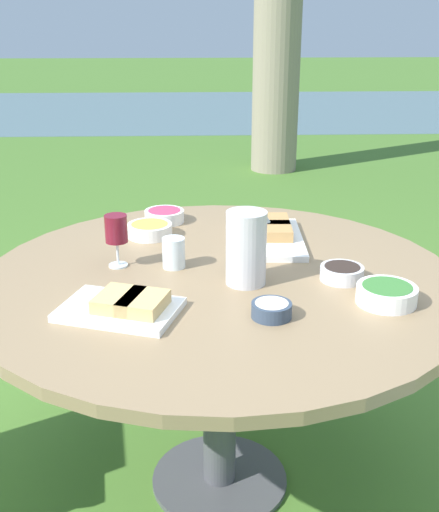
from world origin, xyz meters
TOP-DOWN VIEW (x-y plane):
  - ground_plane at (0.00, 0.00)m, footprint 40.00×40.00m
  - river_strip at (0.00, 8.67)m, footprint 40.00×4.49m
  - dining_table at (0.00, 0.00)m, footprint 1.46×1.46m
  - water_pitcher at (0.07, -0.07)m, footprint 0.13×0.12m
  - wine_glass at (-0.31, 0.08)m, footprint 0.07×0.07m
  - platter_bread_main at (0.19, 0.31)m, footprint 0.23×0.40m
  - platter_charcuterie at (-0.26, -0.26)m, footprint 0.36×0.29m
  - bowl_fries at (-0.23, 0.36)m, footprint 0.16×0.16m
  - bowl_salad at (0.45, -0.22)m, footprint 0.17×0.17m
  - bowl_olives at (0.36, -0.05)m, footprint 0.13×0.13m
  - bowl_dip_red at (-0.19, 0.52)m, footprint 0.15×0.15m
  - bowl_dip_cream at (0.12, -0.29)m, footprint 0.11×0.11m
  - cup_water_near at (-0.14, 0.06)m, footprint 0.07×0.07m

SIDE VIEW (x-z plane):
  - ground_plane at x=0.00m, z-range 0.00..0.00m
  - river_strip at x=0.00m, z-range 0.00..0.01m
  - dining_table at x=0.00m, z-range 0.30..1.08m
  - platter_charcuterie at x=-0.26m, z-range 0.77..0.83m
  - bowl_dip_cream at x=0.12m, z-range 0.78..0.82m
  - platter_bread_main at x=0.19m, z-range 0.77..0.83m
  - bowl_olives at x=0.36m, z-range 0.78..0.82m
  - bowl_dip_red at x=-0.19m, z-range 0.78..0.83m
  - bowl_fries at x=-0.23m, z-range 0.78..0.83m
  - bowl_salad at x=0.45m, z-range 0.78..0.83m
  - cup_water_near at x=-0.14m, z-range 0.78..0.87m
  - water_pitcher at x=0.07m, z-range 0.78..1.00m
  - wine_glass at x=-0.31m, z-range 0.81..0.98m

